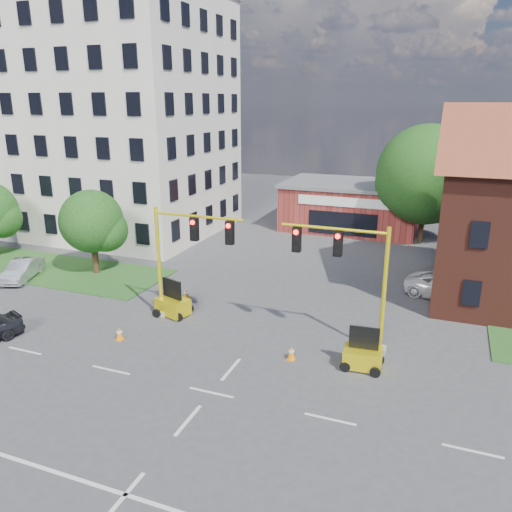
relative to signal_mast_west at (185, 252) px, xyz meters
name	(u,v)px	position (x,y,z in m)	size (l,w,h in m)	color
ground	(211,393)	(4.36, -6.00, -3.92)	(120.00, 120.00, 0.00)	#424244
grass_verge_nw	(25,265)	(-15.64, 4.00, -3.88)	(22.00, 6.00, 0.08)	#255520
lane_markings	(175,436)	(4.36, -9.00, -3.91)	(60.00, 36.00, 0.01)	silver
office_block	(113,115)	(-15.64, 15.91, 6.39)	(18.40, 15.40, 20.60)	beige
brick_shop	(352,205)	(4.36, 23.99, -1.76)	(12.40, 8.40, 4.30)	maroon
tree_large	(432,178)	(11.27, 21.08, 1.58)	(8.58, 8.17, 9.83)	#322312
tree_nw_front	(95,224)	(-9.43, 4.58, -0.34)	(4.49, 4.28, 5.88)	#322312
signal_mast_west	(185,252)	(0.00, 0.00, 0.00)	(5.30, 0.60, 6.20)	gray
signal_mast_east	(349,271)	(8.71, 0.00, 0.00)	(5.30, 0.60, 6.20)	gray
trailer_west	(173,305)	(-1.08, 0.28, -3.29)	(2.06, 1.67, 2.02)	yellow
trailer_east	(363,356)	(9.83, -1.74, -3.32)	(1.77, 1.25, 1.93)	yellow
cone_a	(119,334)	(-2.06, -3.35, -3.58)	(0.40, 0.40, 0.70)	orange
cone_b	(186,294)	(-1.53, 2.61, -3.58)	(0.40, 0.40, 0.70)	orange
cone_c	(291,353)	(6.62, -2.15, -3.58)	(0.40, 0.40, 0.70)	orange
cone_d	(353,345)	(9.15, -0.37, -3.58)	(0.40, 0.40, 0.70)	orange
pickup_white	(451,287)	(13.39, 8.47, -3.18)	(2.44, 5.30, 1.47)	white
sedan_silver_front	(22,270)	(-13.54, 1.78, -3.25)	(1.42, 4.06, 1.34)	#A7ABAF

